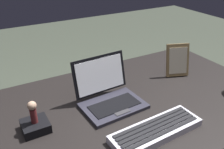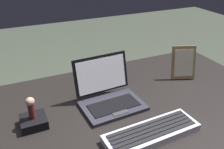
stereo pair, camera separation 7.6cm
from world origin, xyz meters
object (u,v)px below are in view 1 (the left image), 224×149
Objects in this scene: photo_frame at (177,60)px; figurine at (33,111)px; external_keyboard at (156,130)px; laptop_front at (109,96)px; figurine_stand at (35,126)px.

figurine is at bearing -174.06° from photo_frame.
external_keyboard is 2.12× the size of photo_frame.
laptop_front is 0.43m from photo_frame.
figurine_stand is 0.07m from figurine.
figurine_stand is at bearing -176.73° from laptop_front.
photo_frame is at bearing 7.87° from laptop_front.
laptop_front is 2.74× the size of figurine_stand.
external_keyboard is at bearing -32.51° from figurine.
laptop_front is 0.31m from figurine_stand.
photo_frame is 1.76× the size of figurine_stand.
laptop_front is at bearing 3.27° from figurine.
external_keyboard is 3.73× the size of figurine_stand.
laptop_front is 0.74× the size of external_keyboard.
laptop_front reaches higher than figurine_stand.
photo_frame is at bearing 5.94° from figurine.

